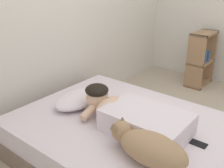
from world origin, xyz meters
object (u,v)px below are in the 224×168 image
person_lying (131,115)px  dog (148,147)px  cell_phone (197,143)px  pillow (79,99)px  coffee_cup (103,97)px  bookshelf (200,59)px  bed (133,144)px

person_lying → dog: 0.42m
dog → cell_phone: 0.43m
pillow → person_lying: (-0.02, -0.60, 0.05)m
pillow → person_lying: bearing=-91.6°
dog → cell_phone: bearing=-26.2°
cell_phone → dog: bearing=153.8°
coffee_cup → bookshelf: 1.81m
person_lying → bed: bearing=-10.7°
bed → person_lying: size_ratio=2.21×
pillow → coffee_cup: bearing=-33.2°
pillow → cell_phone: pillow is taller
person_lying → dog: size_ratio=1.60×
bed → dog: size_ratio=3.53×
coffee_cup → person_lying: bearing=-113.7°
pillow → bookshelf: bookshelf is taller
bookshelf → bed: bearing=-173.2°
pillow → bookshelf: bearing=-10.7°
bed → pillow: 0.65m
bed → person_lying: 0.28m
dog → bookshelf: 2.33m
cell_phone → coffee_cup: bearing=84.2°
person_lying → bookshelf: bearing=6.5°
bed → cell_phone: 0.54m
dog → bookshelf: bearing=13.6°
person_lying → dog: bearing=-129.8°
cell_phone → bookshelf: bookshelf is taller
dog → bed: bearing=46.9°
pillow → person_lying: 0.61m
cell_phone → bookshelf: bearing=21.2°
pillow → dog: (-0.28, -0.92, 0.05)m
person_lying → cell_phone: 0.53m
pillow → bed: bearing=-88.9°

